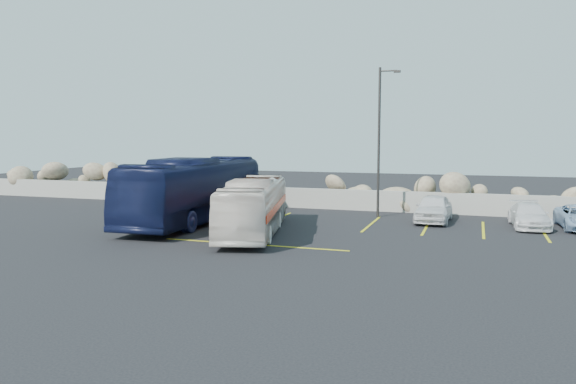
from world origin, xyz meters
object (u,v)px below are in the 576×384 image
(lamppost, at_px, (380,138))
(car_c, at_px, (529,216))
(car_a, at_px, (434,208))
(vintage_bus, at_px, (254,206))
(tour_coach, at_px, (195,190))

(lamppost, height_order, car_c, lamppost)
(car_a, distance_m, car_c, 4.50)
(lamppost, relative_size, car_c, 2.02)
(lamppost, xyz_separation_m, vintage_bus, (-4.48, -6.93, -3.05))
(car_a, relative_size, car_c, 1.04)
(lamppost, height_order, tour_coach, lamppost)
(car_a, bearing_deg, car_c, -2.22)
(tour_coach, distance_m, car_c, 16.49)
(car_c, bearing_deg, car_a, 171.34)
(lamppost, height_order, car_a, lamppost)
(tour_coach, height_order, car_c, tour_coach)
(lamppost, distance_m, tour_coach, 10.15)
(tour_coach, distance_m, car_a, 12.26)
(vintage_bus, relative_size, tour_coach, 0.75)
(tour_coach, height_order, car_a, tour_coach)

